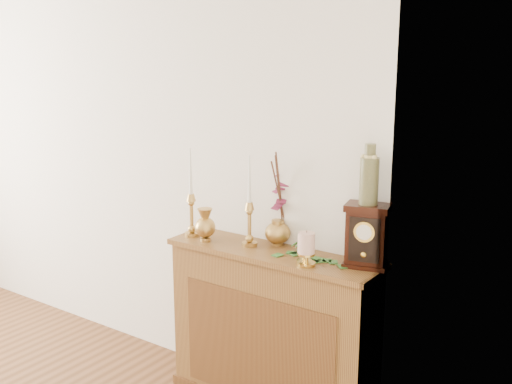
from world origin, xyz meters
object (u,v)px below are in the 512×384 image
Objects in this scene: candlestick_center at (249,217)px; bud_vase at (205,225)px; mantel_clock at (367,236)px; ceramic_vase at (369,177)px; ginger_jar at (281,202)px; candlestick_left at (191,208)px.

bud_vase is (-0.26, -0.07, -0.07)m from candlestick_center.
bud_vase is 0.95m from mantel_clock.
ceramic_vase is at bearing 8.29° from bud_vase.
ginger_jar is (0.11, 0.15, 0.07)m from candlestick_center.
ceramic_vase is at bearing -8.47° from ginger_jar.
bud_vase is 0.64× the size of ceramic_vase.
mantel_clock is 1.07× the size of ceramic_vase.
ginger_jar is at bearing 30.74° from bud_vase.
candlestick_left reaches higher than mantel_clock.
ginger_jar reaches higher than candlestick_left.
candlestick_center is at bearing 15.28° from bud_vase.
ginger_jar is 1.66× the size of mantel_clock.
candlestick_center is at bearing -126.44° from ginger_jar.
bud_vase is at bearing -164.72° from candlestick_center.
mantel_clock is at bearing -8.75° from ginger_jar.
ginger_jar is 1.78× the size of ceramic_vase.
candlestick_center is 0.74m from ceramic_vase.
ceramic_vase is at bearing 90.00° from mantel_clock.
ceramic_vase is (0.67, 0.06, 0.29)m from candlestick_center.
candlestick_left is 0.39m from candlestick_center.
candlestick_left is at bearing 172.25° from mantel_clock.
ginger_jar is at bearing 53.56° from candlestick_center.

